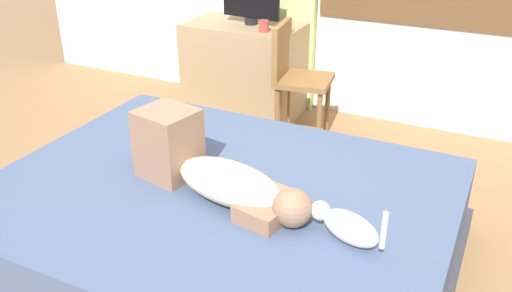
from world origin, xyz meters
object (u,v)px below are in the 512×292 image
cat (347,226)px  person_lying (213,171)px  chair_by_desk (295,73)px  desk (245,69)px  bed (220,227)px  cup (264,26)px  tv_monitor (251,0)px

cat → person_lying: bearing=172.7°
chair_by_desk → person_lying: bearing=-81.1°
desk → chair_by_desk: 0.64m
person_lying → cat: person_lying is taller
cat → desk: desk is taller
bed → cup: bearing=108.4°
cup → tv_monitor: bearing=138.8°
bed → chair_by_desk: (-0.25, 1.53, 0.29)m
person_lying → chair_by_desk: (-0.25, 1.58, -0.05)m
desk → tv_monitor: 0.55m
desk → chair_by_desk: bearing=-27.9°
cup → chair_by_desk: 0.43m
cup → chair_by_desk: size_ratio=0.10×
bed → cat: cat is taller
cup → chair_by_desk: (0.31, -0.13, -0.27)m
cup → person_lying: bearing=-72.0°
bed → cat: (0.67, -0.13, 0.29)m
person_lying → chair_by_desk: 1.60m
cat → chair_by_desk: bearing=118.7°
tv_monitor → cup: bearing=-41.2°
bed → person_lying: 0.34m
bed → cup: size_ratio=26.00×
bed → cup: cup is taller
cat → chair_by_desk: size_ratio=0.40×
desk → cat: bearing=-53.2°
chair_by_desk → desk: bearing=152.1°
person_lying → desk: 2.04m
cup → desk: bearing=146.1°
person_lying → cup: bearing=108.0°
chair_by_desk → cat: bearing=-61.3°
cat → bed: bearing=168.7°
bed → cup: (-0.55, 1.66, 0.56)m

